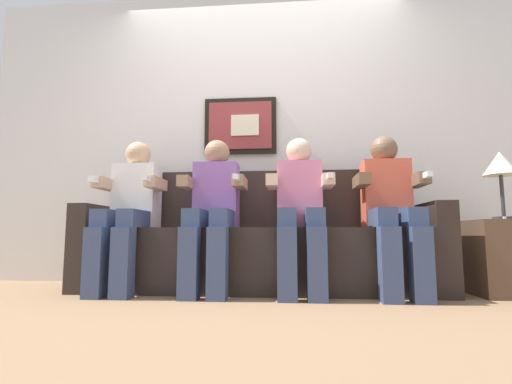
# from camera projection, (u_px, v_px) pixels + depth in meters

# --- Properties ---
(ground_plane) EXTENTS (6.50, 6.50, 0.00)m
(ground_plane) POSITION_uv_depth(u_px,v_px,m) (254.00, 298.00, 2.43)
(ground_plane) COLOR #8C6B4C
(back_wall_assembly) EXTENTS (5.00, 0.10, 2.60)m
(back_wall_assembly) POSITION_uv_depth(u_px,v_px,m) (262.00, 132.00, 3.33)
(back_wall_assembly) COLOR silver
(back_wall_assembly) RESTS_ON ground_plane
(couch) EXTENTS (2.60, 0.58, 0.90)m
(couch) POSITION_uv_depth(u_px,v_px,m) (258.00, 247.00, 2.79)
(couch) COLOR #2D231E
(couch) RESTS_ON ground_plane
(person_leftmost) EXTENTS (0.46, 0.56, 1.11)m
(person_leftmost) POSITION_uv_depth(u_px,v_px,m) (130.00, 206.00, 2.74)
(person_leftmost) COLOR white
(person_leftmost) RESTS_ON ground_plane
(person_left_center) EXTENTS (0.46, 0.56, 1.11)m
(person_left_center) POSITION_uv_depth(u_px,v_px,m) (213.00, 206.00, 2.68)
(person_left_center) COLOR #8C59A5
(person_left_center) RESTS_ON ground_plane
(person_right_center) EXTENTS (0.46, 0.56, 1.11)m
(person_right_center) POSITION_uv_depth(u_px,v_px,m) (300.00, 205.00, 2.63)
(person_right_center) COLOR pink
(person_right_center) RESTS_ON ground_plane
(person_rightmost) EXTENTS (0.46, 0.56, 1.11)m
(person_rightmost) POSITION_uv_depth(u_px,v_px,m) (391.00, 205.00, 2.57)
(person_rightmost) COLOR #D8593F
(person_rightmost) RESTS_ON ground_plane
(side_table_right) EXTENTS (0.40, 0.40, 0.50)m
(side_table_right) POSITION_uv_depth(u_px,v_px,m) (503.00, 258.00, 2.53)
(side_table_right) COLOR brown
(side_table_right) RESTS_ON ground_plane
(table_lamp) EXTENTS (0.22, 0.22, 0.46)m
(table_lamp) POSITION_uv_depth(u_px,v_px,m) (500.00, 167.00, 2.55)
(table_lamp) COLOR #333338
(table_lamp) RESTS_ON side_table_right
(spare_remote_on_table) EXTENTS (0.04, 0.13, 0.02)m
(spare_remote_on_table) POSITION_uv_depth(u_px,v_px,m) (501.00, 218.00, 2.51)
(spare_remote_on_table) COLOR white
(spare_remote_on_table) RESTS_ON side_table_right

